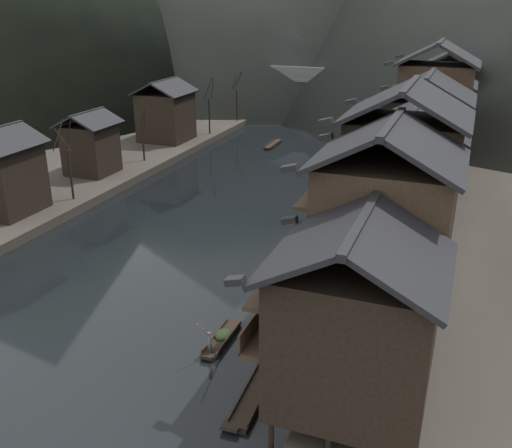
% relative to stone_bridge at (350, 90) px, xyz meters
% --- Properties ---
extents(water, '(300.00, 300.00, 0.00)m').
position_rel_stone_bridge_xyz_m(water, '(0.00, -72.00, -5.11)').
color(water, black).
rests_on(water, ground).
extents(left_bank, '(40.00, 200.00, 1.20)m').
position_rel_stone_bridge_xyz_m(left_bank, '(-35.00, -32.00, -4.51)').
color(left_bank, '#2D2823').
rests_on(left_bank, ground).
extents(stilt_houses, '(9.00, 67.60, 16.86)m').
position_rel_stone_bridge_xyz_m(stilt_houses, '(17.28, -52.55, 3.98)').
color(stilt_houses, black).
rests_on(stilt_houses, ground).
extents(left_houses, '(8.10, 53.20, 8.73)m').
position_rel_stone_bridge_xyz_m(left_houses, '(-20.50, -51.88, 0.55)').
color(left_houses, black).
rests_on(left_houses, left_bank).
extents(bare_trees, '(3.79, 71.19, 7.57)m').
position_rel_stone_bridge_xyz_m(bare_trees, '(-17.00, -45.83, 1.43)').
color(bare_trees, black).
rests_on(bare_trees, left_bank).
extents(moored_sampans, '(2.73, 59.91, 0.47)m').
position_rel_stone_bridge_xyz_m(moored_sampans, '(12.15, -51.11, -4.91)').
color(moored_sampans, black).
rests_on(moored_sampans, water).
extents(midriver_boats, '(13.52, 37.94, 0.45)m').
position_rel_stone_bridge_xyz_m(midriver_boats, '(0.45, -17.71, -4.91)').
color(midriver_boats, black).
rests_on(midriver_boats, water).
extents(stone_bridge, '(40.00, 6.00, 9.00)m').
position_rel_stone_bridge_xyz_m(stone_bridge, '(0.00, 0.00, 0.00)').
color(stone_bridge, '#4C4C4F').
rests_on(stone_bridge, ground).
extents(hero_sampan, '(1.05, 4.71, 0.43)m').
position_rel_stone_bridge_xyz_m(hero_sampan, '(7.92, -74.11, -4.91)').
color(hero_sampan, black).
rests_on(hero_sampan, water).
extents(cargo_heap, '(1.03, 1.35, 0.62)m').
position_rel_stone_bridge_xyz_m(cargo_heap, '(7.92, -73.89, -4.37)').
color(cargo_heap, black).
rests_on(cargo_heap, hero_sampan).
extents(boatman, '(0.66, 0.66, 1.54)m').
position_rel_stone_bridge_xyz_m(boatman, '(7.89, -75.75, -3.91)').
color(boatman, '#4F4F51').
rests_on(boatman, hero_sampan).
extents(bamboo_pole, '(0.92, 2.29, 3.16)m').
position_rel_stone_bridge_xyz_m(bamboo_pole, '(8.09, -75.75, -1.56)').
color(bamboo_pole, '#8C7A51').
rests_on(bamboo_pole, boatman).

